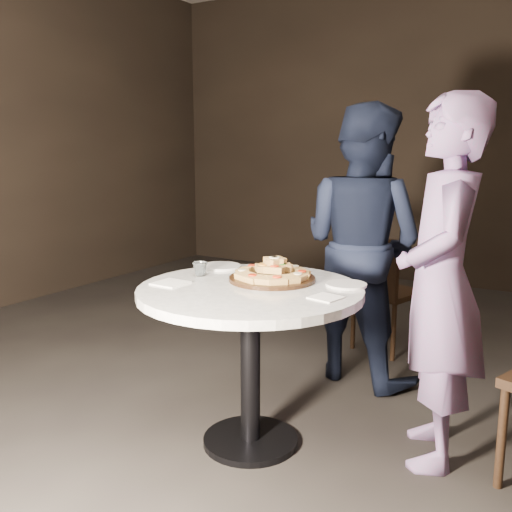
# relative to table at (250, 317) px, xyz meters

# --- Properties ---
(floor) EXTENTS (7.00, 7.00, 0.00)m
(floor) POSITION_rel_table_xyz_m (-0.02, 0.15, -0.61)
(floor) COLOR black
(floor) RESTS_ON ground
(table) EXTENTS (1.05, 1.05, 0.75)m
(table) POSITION_rel_table_xyz_m (0.00, 0.00, 0.00)
(table) COLOR black
(table) RESTS_ON ground
(serving_board) EXTENTS (0.42, 0.42, 0.02)m
(serving_board) POSITION_rel_table_xyz_m (0.02, 0.15, 0.15)
(serving_board) COLOR black
(serving_board) RESTS_ON table
(focaccia_pile) EXTENTS (0.36, 0.35, 0.09)m
(focaccia_pile) POSITION_rel_table_xyz_m (0.03, 0.16, 0.18)
(focaccia_pile) COLOR #B68946
(focaccia_pile) RESTS_ON serving_board
(plate_left) EXTENTS (0.24, 0.24, 0.01)m
(plate_left) POSITION_rel_table_xyz_m (-0.34, 0.27, 0.14)
(plate_left) COLOR white
(plate_left) RESTS_ON table
(plate_right) EXTENTS (0.23, 0.23, 0.01)m
(plate_right) POSITION_rel_table_xyz_m (0.36, 0.24, 0.14)
(plate_right) COLOR white
(plate_right) RESTS_ON table
(water_glass) EXTENTS (0.09, 0.09, 0.07)m
(water_glass) POSITION_rel_table_xyz_m (-0.32, 0.07, 0.17)
(water_glass) COLOR silver
(water_glass) RESTS_ON table
(napkin_near) EXTENTS (0.14, 0.14, 0.01)m
(napkin_near) POSITION_rel_table_xyz_m (-0.34, -0.13, 0.14)
(napkin_near) COLOR white
(napkin_near) RESTS_ON table
(napkin_far) EXTENTS (0.14, 0.14, 0.01)m
(napkin_far) POSITION_rel_table_xyz_m (0.36, -0.01, 0.14)
(napkin_far) COLOR white
(napkin_far) RESTS_ON table
(chair_far) EXTENTS (0.46, 0.47, 0.79)m
(chair_far) POSITION_rel_table_xyz_m (0.11, 1.47, -0.15)
(chair_far) COLOR black
(chair_far) RESTS_ON ground
(diner_navy) EXTENTS (0.90, 0.77, 1.59)m
(diner_navy) POSITION_rel_table_xyz_m (0.13, 1.02, 0.19)
(diner_navy) COLOR black
(diner_navy) RESTS_ON ground
(diner_teal) EXTENTS (0.54, 0.66, 1.57)m
(diner_teal) POSITION_rel_table_xyz_m (0.74, 0.32, 0.18)
(diner_teal) COLOR slate
(diner_teal) RESTS_ON ground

